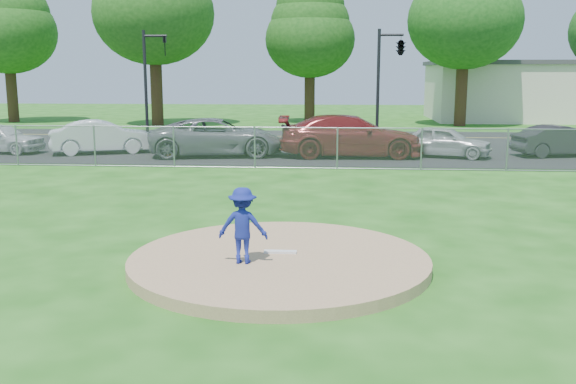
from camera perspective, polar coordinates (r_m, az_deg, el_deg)
name	(u,v)px	position (r m, az deg, el deg)	size (l,w,h in m)	color
ground	(307,178)	(21.39, 1.68, 1.28)	(120.00, 120.00, 0.00)	#185412
pitchers_mound	(279,261)	(11.62, -0.78, -6.17)	(5.40, 5.40, 0.20)	#A5815A
pitching_rubber	(280,252)	(11.78, -0.69, -5.34)	(0.60, 0.15, 0.04)	white
chain_link_fence	(310,148)	(23.26, 1.93, 3.90)	(40.00, 0.06, 1.50)	gray
parking_lot	(314,153)	(27.81, 2.34, 3.44)	(50.00, 8.00, 0.01)	black
street	(319,137)	(35.27, 2.81, 4.94)	(60.00, 7.00, 0.01)	black
commercial_building	(543,90)	(51.33, 21.69, 8.39)	(16.40, 9.40, 4.30)	beige
tree_far_left	(6,20)	(49.87, -23.76, 13.85)	(6.72, 6.72, 10.74)	#382314
tree_center	(310,28)	(45.23, 1.97, 14.38)	(6.16, 6.16, 9.84)	#352013
tree_right	(465,6)	(44.02, 15.49, 15.67)	(7.28, 7.28, 11.63)	#392314
traffic_signal_left	(150,74)	(34.50, -12.19, 10.19)	(1.28, 0.20, 5.60)	black
traffic_signal_center	(398,49)	(33.23, 9.80, 12.42)	(1.42, 2.48, 5.60)	black
pitcher	(243,225)	(11.06, -4.04, -2.98)	(0.85, 0.49, 1.32)	navy
traffic_cone	(171,148)	(26.92, -10.40, 3.87)	(0.39, 0.39, 0.76)	#EE5C0C
parked_car_silver	(0,138)	(30.58, -24.26, 4.41)	(1.54, 3.83, 1.31)	silver
parked_car_white	(102,137)	(28.93, -16.20, 4.73)	(1.50, 4.31, 1.42)	white
parked_car_gray	(217,137)	(27.11, -6.32, 4.88)	(2.60, 5.65, 1.57)	slate
parked_car_darkred	(351,136)	(26.73, 5.59, 4.98)	(2.41, 5.94, 1.72)	maroon
parked_car_pearl	(444,141)	(27.33, 13.72, 4.40)	(1.53, 3.80, 1.30)	#B0B2B5
parked_car_charcoal	(561,141)	(29.10, 23.11, 4.21)	(1.36, 3.91, 1.29)	black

